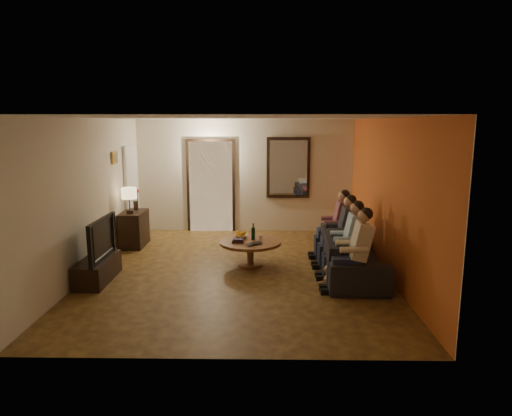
{
  "coord_description": "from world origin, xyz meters",
  "views": [
    {
      "loc": [
        0.43,
        -7.54,
        2.52
      ],
      "look_at": [
        0.3,
        0.3,
        1.05
      ],
      "focal_mm": 32.0,
      "sensor_mm": 36.0,
      "label": 1
    }
  ],
  "objects_px": {
    "person_d": "(337,227)",
    "dog": "(341,270)",
    "person_a": "(356,254)",
    "wine_bottle": "(253,231)",
    "person_b": "(349,244)",
    "bowl": "(241,236)",
    "tv": "(95,239)",
    "tv_stand": "(97,270)",
    "sofa": "(351,254)",
    "dresser": "(134,229)",
    "table_lamp": "(129,201)",
    "laptop": "(256,245)",
    "coffee_table": "(250,253)",
    "person_c": "(343,235)"
  },
  "relations": [
    {
      "from": "person_c",
      "to": "wine_bottle",
      "type": "xyz_separation_m",
      "value": [
        -1.57,
        0.2,
        0.01
      ]
    },
    {
      "from": "person_a",
      "to": "wine_bottle",
      "type": "height_order",
      "value": "person_a"
    },
    {
      "from": "sofa",
      "to": "wine_bottle",
      "type": "xyz_separation_m",
      "value": [
        -1.67,
        0.5,
        0.26
      ]
    },
    {
      "from": "dresser",
      "to": "dog",
      "type": "height_order",
      "value": "dresser"
    },
    {
      "from": "sofa",
      "to": "person_c",
      "type": "relative_size",
      "value": 1.96
    },
    {
      "from": "coffee_table",
      "to": "laptop",
      "type": "distance_m",
      "value": 0.38
    },
    {
      "from": "sofa",
      "to": "dog",
      "type": "distance_m",
      "value": 0.75
    },
    {
      "from": "tv_stand",
      "to": "person_c",
      "type": "relative_size",
      "value": 0.92
    },
    {
      "from": "dresser",
      "to": "coffee_table",
      "type": "bearing_deg",
      "value": -27.84
    },
    {
      "from": "sofa",
      "to": "bowl",
      "type": "xyz_separation_m",
      "value": [
        -1.9,
        0.62,
        0.14
      ]
    },
    {
      "from": "sofa",
      "to": "wine_bottle",
      "type": "distance_m",
      "value": 1.76
    },
    {
      "from": "person_d",
      "to": "dog",
      "type": "relative_size",
      "value": 2.14
    },
    {
      "from": "sofa",
      "to": "bowl",
      "type": "bearing_deg",
      "value": 74.83
    },
    {
      "from": "sofa",
      "to": "person_d",
      "type": "bearing_deg",
      "value": 9.19
    },
    {
      "from": "sofa",
      "to": "person_b",
      "type": "bearing_deg",
      "value": 164.42
    },
    {
      "from": "tv_stand",
      "to": "coffee_table",
      "type": "relative_size",
      "value": 1.01
    },
    {
      "from": "dog",
      "to": "sofa",
      "type": "bearing_deg",
      "value": 83.31
    },
    {
      "from": "dresser",
      "to": "sofa",
      "type": "distance_m",
      "value": 4.5
    },
    {
      "from": "bowl",
      "to": "wine_bottle",
      "type": "height_order",
      "value": "wine_bottle"
    },
    {
      "from": "tv",
      "to": "bowl",
      "type": "distance_m",
      "value": 2.52
    },
    {
      "from": "person_c",
      "to": "sofa",
      "type": "bearing_deg",
      "value": -71.57
    },
    {
      "from": "table_lamp",
      "to": "tv_stand",
      "type": "height_order",
      "value": "table_lamp"
    },
    {
      "from": "wine_bottle",
      "to": "dresser",
      "type": "bearing_deg",
      "value": 154.47
    },
    {
      "from": "tv_stand",
      "to": "tv",
      "type": "height_order",
      "value": "tv"
    },
    {
      "from": "tv_stand",
      "to": "person_c",
      "type": "bearing_deg",
      "value": 10.44
    },
    {
      "from": "person_b",
      "to": "laptop",
      "type": "xyz_separation_m",
      "value": [
        -1.52,
        0.42,
        -0.14
      ]
    },
    {
      "from": "person_a",
      "to": "person_b",
      "type": "bearing_deg",
      "value": 90.0
    },
    {
      "from": "tv_stand",
      "to": "wine_bottle",
      "type": "relative_size",
      "value": 3.57
    },
    {
      "from": "bowl",
      "to": "person_d",
      "type": "bearing_deg",
      "value": 8.93
    },
    {
      "from": "wine_bottle",
      "to": "dog",
      "type": "bearing_deg",
      "value": -40.68
    },
    {
      "from": "tv_stand",
      "to": "sofa",
      "type": "distance_m",
      "value": 4.19
    },
    {
      "from": "tv_stand",
      "to": "laptop",
      "type": "bearing_deg",
      "value": 12.55
    },
    {
      "from": "dresser",
      "to": "tv_stand",
      "type": "relative_size",
      "value": 0.73
    },
    {
      "from": "tv_stand",
      "to": "sofa",
      "type": "height_order",
      "value": "sofa"
    },
    {
      "from": "table_lamp",
      "to": "tv",
      "type": "relative_size",
      "value": 0.47
    },
    {
      "from": "person_a",
      "to": "bowl",
      "type": "relative_size",
      "value": 4.63
    },
    {
      "from": "tv",
      "to": "person_d",
      "type": "distance_m",
      "value": 4.29
    },
    {
      "from": "table_lamp",
      "to": "sofa",
      "type": "relative_size",
      "value": 0.23
    },
    {
      "from": "bowl",
      "to": "coffee_table",
      "type": "bearing_deg",
      "value": -50.71
    },
    {
      "from": "bowl",
      "to": "laptop",
      "type": "height_order",
      "value": "bowl"
    },
    {
      "from": "tv",
      "to": "person_d",
      "type": "xyz_separation_m",
      "value": [
        4.07,
        1.35,
        -0.1
      ]
    },
    {
      "from": "dresser",
      "to": "coffee_table",
      "type": "xyz_separation_m",
      "value": [
        2.45,
        -1.29,
        -0.14
      ]
    },
    {
      "from": "person_a",
      "to": "dog",
      "type": "xyz_separation_m",
      "value": [
        -0.19,
        0.21,
        -0.32
      ]
    },
    {
      "from": "person_b",
      "to": "bowl",
      "type": "bearing_deg",
      "value": 152.97
    },
    {
      "from": "dresser",
      "to": "laptop",
      "type": "height_order",
      "value": "dresser"
    },
    {
      "from": "dresser",
      "to": "person_a",
      "type": "relative_size",
      "value": 0.68
    },
    {
      "from": "table_lamp",
      "to": "person_d",
      "type": "height_order",
      "value": "table_lamp"
    },
    {
      "from": "tv",
      "to": "sofa",
      "type": "relative_size",
      "value": 0.49
    },
    {
      "from": "sofa",
      "to": "person_a",
      "type": "height_order",
      "value": "person_a"
    },
    {
      "from": "bowl",
      "to": "laptop",
      "type": "bearing_deg",
      "value": -60.75
    }
  ]
}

